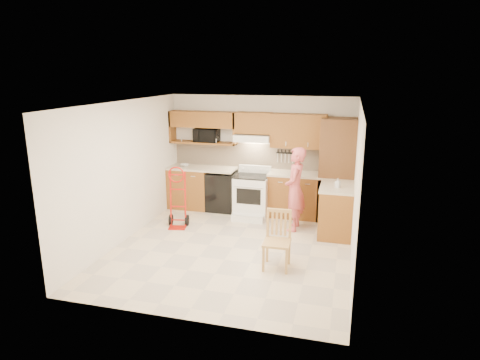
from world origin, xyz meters
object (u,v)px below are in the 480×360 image
at_px(microwave, 207,135).
at_px(dining_chair, 277,241).
at_px(range, 251,193).
at_px(hand_truck, 177,200).
at_px(person, 295,189).

relative_size(microwave, dining_chair, 0.58).
bearing_deg(range, hand_truck, -142.55).
height_order(microwave, dining_chair, microwave).
distance_m(range, dining_chair, 2.41).
height_order(microwave, person, microwave).
height_order(person, dining_chair, person).
height_order(range, dining_chair, range).
height_order(range, hand_truck, hand_truck).
bearing_deg(range, dining_chair, -67.19).
bearing_deg(microwave, person, -23.16).
bearing_deg(person, hand_truck, -78.30).
bearing_deg(person, microwave, -113.81).
height_order(microwave, range, microwave).
distance_m(microwave, hand_truck, 1.77).
distance_m(person, hand_truck, 2.30).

